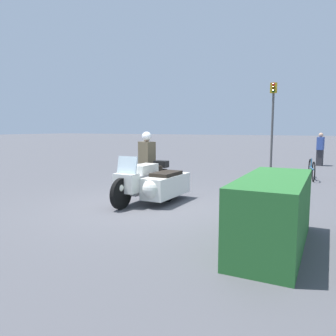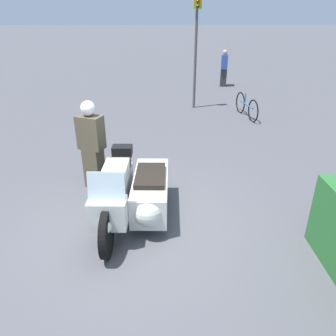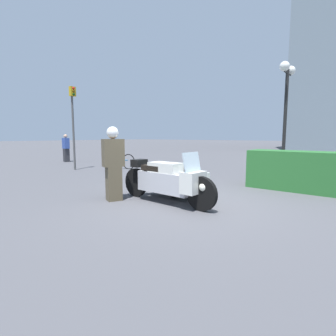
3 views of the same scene
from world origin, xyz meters
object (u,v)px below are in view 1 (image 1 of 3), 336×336
Objects in this scene: traffic_light_far at (273,115)px; pedestrian_bystander at (320,149)px; hedge_bush_curbside at (273,212)px; bicycle_parked at (312,170)px; police_motorcycle at (154,183)px; officer_rider at (147,160)px.

traffic_light_far reaches higher than pedestrian_bystander.
hedge_bush_curbside is 9.01m from traffic_light_far.
bicycle_parked is at bearing 50.52° from traffic_light_far.
pedestrian_bystander is (-12.39, 0.26, 0.25)m from hedge_bush_curbside.
hedge_bush_curbside is 1.57× the size of pedestrian_bystander.
hedge_bush_curbside is at bearing 5.38° from traffic_light_far.
traffic_light_far is at bearing 168.48° from police_motorcycle.
officer_rider is at bearing -105.35° from pedestrian_bystander.
officer_rider is at bearing -140.91° from police_motorcycle.
traffic_light_far is 2.26× the size of pedestrian_bystander.
police_motorcycle reaches higher than hedge_bush_curbside.
traffic_light_far is (-8.71, -1.44, 1.81)m from hedge_bush_curbside.
pedestrian_bystander is at bearing 178.24° from officer_rider.
pedestrian_bystander reaches higher than bicycle_parked.
hedge_bush_curbside is at bearing -82.36° from pedestrian_bystander.
officer_rider reaches higher than bicycle_parked.
police_motorcycle is 1.54× the size of officer_rider.
police_motorcycle is 7.29m from traffic_light_far.
officer_rider is 6.17m from bicycle_parked.
officer_rider is at bearing -27.78° from traffic_light_far.
hedge_bush_curbside is at bearing 61.06° from police_motorcycle.
traffic_light_far is at bearing -170.61° from hedge_bush_curbside.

